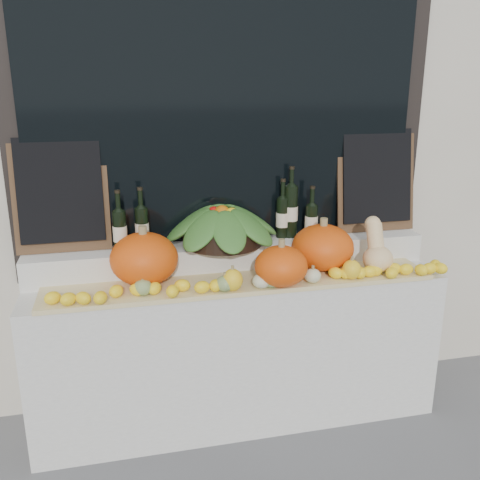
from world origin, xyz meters
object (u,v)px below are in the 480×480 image
object	(u,v)px
pumpkin_left	(144,259)
wine_bottle_tall	(291,211)
produce_bowl	(222,225)
butternut_squash	(377,251)
pumpkin_right	(323,247)

from	to	relation	value
pumpkin_left	wine_bottle_tall	distance (m)	0.92
produce_bowl	pumpkin_left	bearing A→B (deg)	-158.36
pumpkin_left	wine_bottle_tall	xyz separation A→B (m)	(0.88, 0.23, 0.15)
butternut_squash	produce_bowl	bearing A→B (deg)	161.59
pumpkin_left	pumpkin_right	bearing A→B (deg)	-0.09
pumpkin_left	pumpkin_right	xyz separation A→B (m)	(0.99, -0.00, -0.01)
pumpkin_right	wine_bottle_tall	xyz separation A→B (m)	(-0.12, 0.23, 0.16)
pumpkin_right	butternut_squash	world-z (taller)	butternut_squash
pumpkin_right	pumpkin_left	bearing A→B (deg)	179.91
pumpkin_left	pumpkin_right	size ratio (longest dim) A/B	1.02
pumpkin_left	produce_bowl	bearing A→B (deg)	21.64
butternut_squash	produce_bowl	xyz separation A→B (m)	(-0.83, 0.28, 0.13)
pumpkin_left	butternut_squash	size ratio (longest dim) A/B	1.19
produce_bowl	wine_bottle_tall	xyz separation A→B (m)	(0.42, 0.05, 0.05)
produce_bowl	wine_bottle_tall	size ratio (longest dim) A/B	1.64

